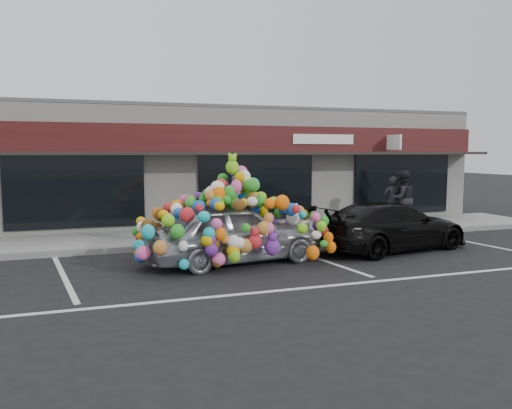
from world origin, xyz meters
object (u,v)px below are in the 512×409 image
object	(u,v)px
toy_car	(234,226)
pedestrian_c	(398,197)
pedestrian_a	(392,201)
black_sedan	(392,226)
pedestrian_b	(403,199)

from	to	relation	value
toy_car	pedestrian_c	bearing A→B (deg)	-70.10
pedestrian_c	pedestrian_a	bearing A→B (deg)	-38.94
pedestrian_a	pedestrian_c	distance (m)	0.80
pedestrian_a	pedestrian_c	bearing A→B (deg)	-137.95
black_sedan	pedestrian_c	distance (m)	4.65
pedestrian_a	pedestrian_b	world-z (taller)	pedestrian_b
toy_car	black_sedan	distance (m)	4.54
black_sedan	pedestrian_b	size ratio (longest dim) A/B	2.41
toy_car	pedestrian_a	bearing A→B (deg)	-71.51
pedestrian_c	toy_car	bearing A→B (deg)	-52.28
pedestrian_c	black_sedan	bearing A→B (deg)	-26.45
black_sedan	toy_car	bearing A→B (deg)	80.53
black_sedan	pedestrian_a	distance (m)	3.88
pedestrian_b	toy_car	bearing A→B (deg)	27.52
toy_car	pedestrian_c	distance (m)	8.24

